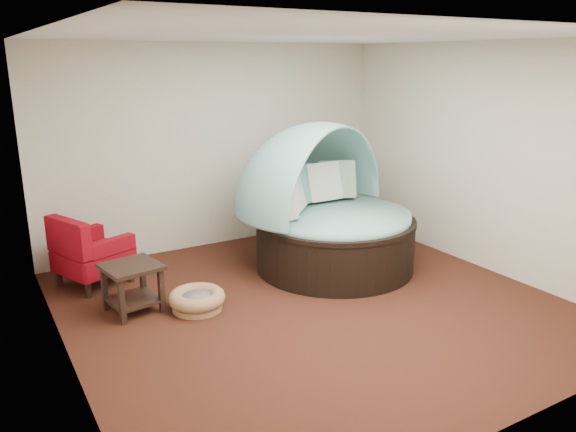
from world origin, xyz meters
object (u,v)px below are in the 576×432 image
red_armchair (89,253)px  side_table (132,281)px  pet_basket (197,300)px  canopy_daybed (327,201)px

red_armchair → side_table: 1.00m
red_armchair → pet_basket: bearing=-78.9°
canopy_daybed → side_table: size_ratio=4.25×
pet_basket → side_table: (-0.59, 0.30, 0.23)m
side_table → pet_basket: bearing=-26.6°
red_armchair → side_table: red_armchair is taller
red_armchair → side_table: size_ratio=1.52×
canopy_daybed → red_armchair: bearing=139.7°
pet_basket → red_armchair: bearing=123.0°
pet_basket → canopy_daybed: bearing=11.5°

